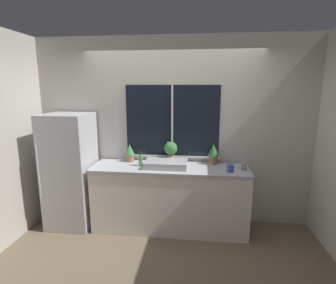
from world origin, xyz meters
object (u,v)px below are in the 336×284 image
Objects in this scene: mug_grey at (244,166)px; mug_blue at (230,168)px; refrigerator at (70,171)px; potted_plant_left at (130,152)px; potted_plant_right at (213,152)px; soap_bottle at (141,160)px; sink at (166,164)px; potted_plant_center at (171,150)px.

mug_blue is at bearing -148.99° from mug_grey.
mug_blue is (2.24, -0.11, 0.15)m from refrigerator.
potted_plant_left reaches higher than mug_grey.
potted_plant_right reaches higher than mug_blue.
potted_plant_right reaches higher than potted_plant_left.
refrigerator is 2.06m from potted_plant_right.
potted_plant_left is at bearing 135.64° from soap_bottle.
potted_plant_center is (0.04, 0.21, 0.14)m from sink.
refrigerator is 2.24m from mug_blue.
potted_plant_center is 0.61m from potted_plant_right.
sink is 1.04m from mug_grey.
potted_plant_right is 1.44× the size of soap_bottle.
mug_grey is at bearing -8.03° from potted_plant_left.
mug_grey is (1.00, -0.23, -0.14)m from potted_plant_center.
sink is at bearing -161.92° from potted_plant_right.
soap_bottle is 2.05× the size of mug_grey.
sink is 2.23× the size of potted_plant_left.
sink is at bearing -20.48° from potted_plant_left.
sink reaches higher than potted_plant_left.
refrigerator is 1.48m from potted_plant_center.
potted_plant_left is at bearing 159.52° from sink.
mug_grey is (1.40, -0.03, -0.04)m from soap_bottle.
refrigerator is at bearing -178.22° from soap_bottle.
potted_plant_left reaches higher than soap_bottle.
sink is 5.81× the size of mug_grey.
sink is at bearing -1.62° from soap_bottle.
sink is at bearing -101.14° from potted_plant_center.
refrigerator is at bearing -164.16° from potted_plant_left.
potted_plant_right reaches higher than soap_bottle.
potted_plant_left is 0.61m from potted_plant_center.
refrigerator reaches higher than potted_plant_center.
mug_grey is 0.98× the size of mug_blue.
mug_blue is (-0.19, -0.11, 0.00)m from mug_grey.
mug_grey is 0.22m from mug_blue.
potted_plant_center is (1.43, 0.23, 0.29)m from refrigerator.
potted_plant_left is 0.88× the size of potted_plant_right.
mug_blue is (0.20, -0.34, -0.12)m from potted_plant_right.
sink is 0.36m from soap_bottle.
potted_plant_right is at bearing 18.08° from sink.
potted_plant_right is at bearing 120.73° from mug_blue.
potted_plant_left is 1.46m from mug_blue.
soap_bottle is (1.03, 0.03, 0.19)m from refrigerator.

